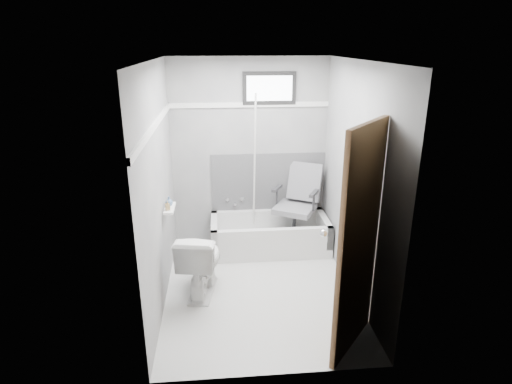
{
  "coord_description": "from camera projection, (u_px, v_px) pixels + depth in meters",
  "views": [
    {
      "loc": [
        -0.4,
        -4.06,
        2.57
      ],
      "look_at": [
        0.0,
        0.35,
        1.0
      ],
      "focal_mm": 30.0,
      "sensor_mm": 36.0,
      "label": 1
    }
  ],
  "objects": [
    {
      "name": "soap_bottle_a",
      "position": [
        168.0,
        205.0,
        4.41
      ],
      "size": [
        0.06,
        0.06,
        0.1
      ],
      "primitive_type": "imported",
      "rotation": [
        0.0,
        0.0,
        0.39
      ],
      "color": "#9B804D",
      "rests_on": "shelf"
    },
    {
      "name": "ceiling",
      "position": [
        259.0,
        60.0,
        3.9
      ],
      "size": [
        2.6,
        2.6,
        0.0
      ],
      "primitive_type": "plane",
      "rotation": [
        3.14,
        0.0,
        0.0
      ],
      "color": "silver",
      "rests_on": "floor"
    },
    {
      "name": "window",
      "position": [
        269.0,
        88.0,
        5.26
      ],
      "size": [
        0.66,
        0.04,
        0.4
      ],
      "primitive_type": null,
      "color": "black",
      "rests_on": "wall_back"
    },
    {
      "name": "shelf",
      "position": [
        170.0,
        208.0,
        4.51
      ],
      "size": [
        0.1,
        0.32,
        0.02
      ],
      "primitive_type": "cube",
      "color": "white",
      "rests_on": "wall_left"
    },
    {
      "name": "wall_right",
      "position": [
        356.0,
        182.0,
        4.39
      ],
      "size": [
        0.02,
        2.6,
        2.4
      ],
      "primitive_type": "cube",
      "color": "slate",
      "rests_on": "floor"
    },
    {
      "name": "office_chair",
      "position": [
        295.0,
        203.0,
        5.47
      ],
      "size": [
        0.76,
        0.76,
        0.97
      ],
      "primitive_type": null,
      "rotation": [
        0.0,
        0.0,
        -0.51
      ],
      "color": "slate",
      "rests_on": "bathtub"
    },
    {
      "name": "soap_bottle_b",
      "position": [
        169.0,
        201.0,
        4.55
      ],
      "size": [
        0.11,
        0.11,
        0.1
      ],
      "primitive_type": "imported",
      "rotation": [
        0.0,
        0.0,
        0.59
      ],
      "color": "slate",
      "rests_on": "shelf"
    },
    {
      "name": "floor",
      "position": [
        259.0,
        288.0,
        4.7
      ],
      "size": [
        2.6,
        2.6,
        0.0
      ],
      "primitive_type": "plane",
      "color": "silver",
      "rests_on": "ground"
    },
    {
      "name": "trim_back",
      "position": [
        249.0,
        105.0,
        5.3
      ],
      "size": [
        2.0,
        0.02,
        0.06
      ],
      "primitive_type": "cube",
      "color": "white",
      "rests_on": "wall_back"
    },
    {
      "name": "wall_left",
      "position": [
        158.0,
        188.0,
        4.22
      ],
      "size": [
        0.02,
        2.6,
        2.4
      ],
      "primitive_type": "cube",
      "color": "slate",
      "rests_on": "floor"
    },
    {
      "name": "wall_front",
      "position": [
        277.0,
        242.0,
        3.08
      ],
      "size": [
        2.0,
        0.02,
        2.4
      ],
      "primitive_type": "cube",
      "color": "slate",
      "rests_on": "floor"
    },
    {
      "name": "backerboard",
      "position": [
        268.0,
        182.0,
        5.67
      ],
      "size": [
        1.5,
        0.02,
        0.78
      ],
      "primitive_type": "cube",
      "color": "#4C4C4F",
      "rests_on": "wall_back"
    },
    {
      "name": "bathtub",
      "position": [
        270.0,
        234.0,
        5.53
      ],
      "size": [
        1.5,
        0.7,
        0.42
      ],
      "primitive_type": null,
      "color": "silver",
      "rests_on": "floor"
    },
    {
      "name": "faucet",
      "position": [
        235.0,
        201.0,
        5.7
      ],
      "size": [
        0.26,
        0.1,
        0.16
      ],
      "primitive_type": null,
      "color": "silver",
      "rests_on": "wall_back"
    },
    {
      "name": "trim_left",
      "position": [
        155.0,
        125.0,
        4.01
      ],
      "size": [
        0.02,
        2.6,
        0.06
      ],
      "primitive_type": "cube",
      "color": "white",
      "rests_on": "wall_left"
    },
    {
      "name": "wall_back",
      "position": [
        249.0,
        153.0,
        5.52
      ],
      "size": [
        2.0,
        0.02,
        2.4
      ],
      "primitive_type": "cube",
      "color": "slate",
      "rests_on": "floor"
    },
    {
      "name": "door",
      "position": [
        403.0,
        259.0,
        3.25
      ],
      "size": [
        0.78,
        0.78,
        2.0
      ],
      "primitive_type": null,
      "color": "brown",
      "rests_on": "floor"
    },
    {
      "name": "pole",
      "position": [
        254.0,
        169.0,
        5.35
      ],
      "size": [
        0.02,
        0.38,
        1.92
      ],
      "primitive_type": "cylinder",
      "rotation": [
        0.18,
        0.0,
        0.0
      ],
      "color": "silver",
      "rests_on": "bathtub"
    },
    {
      "name": "toilet",
      "position": [
        201.0,
        262.0,
        4.53
      ],
      "size": [
        0.53,
        0.79,
        0.72
      ],
      "primitive_type": "imported",
      "rotation": [
        0.0,
        0.0,
        2.97
      ],
      "color": "white",
      "rests_on": "floor"
    }
  ]
}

